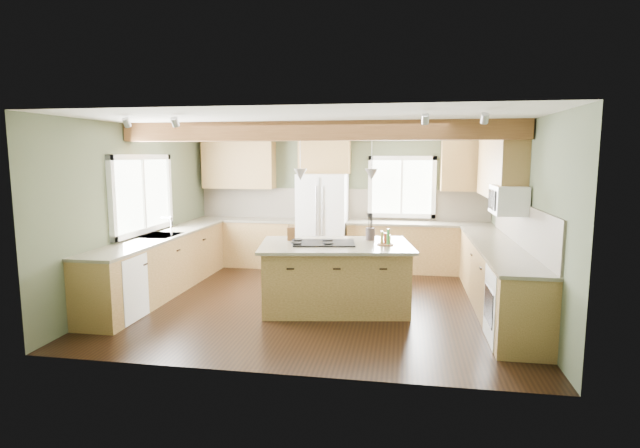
# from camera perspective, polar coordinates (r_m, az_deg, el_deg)

# --- Properties ---
(floor) EXTENTS (5.60, 5.60, 0.00)m
(floor) POSITION_cam_1_polar(r_m,az_deg,el_deg) (7.45, -0.06, -8.84)
(floor) COLOR black
(floor) RESTS_ON ground
(ceiling) EXTENTS (5.60, 5.60, 0.00)m
(ceiling) POSITION_cam_1_polar(r_m,az_deg,el_deg) (7.15, -0.07, 11.53)
(ceiling) COLOR silver
(ceiling) RESTS_ON wall_back
(wall_back) EXTENTS (5.60, 0.00, 5.60)m
(wall_back) POSITION_cam_1_polar(r_m,az_deg,el_deg) (9.65, 2.44, 2.85)
(wall_back) COLOR #4C553C
(wall_back) RESTS_ON ground
(wall_left) EXTENTS (0.00, 5.00, 5.00)m
(wall_left) POSITION_cam_1_polar(r_m,az_deg,el_deg) (8.14, -19.90, 1.45)
(wall_left) COLOR #4C553C
(wall_left) RESTS_ON ground
(wall_right) EXTENTS (0.00, 5.00, 5.00)m
(wall_right) POSITION_cam_1_polar(r_m,az_deg,el_deg) (7.26, 22.26, 0.61)
(wall_right) COLOR #4C553C
(wall_right) RESTS_ON ground
(ceiling_beam) EXTENTS (5.55, 0.26, 0.26)m
(ceiling_beam) POSITION_cam_1_polar(r_m,az_deg,el_deg) (6.90, -0.42, 10.58)
(ceiling_beam) COLOR brown
(ceiling_beam) RESTS_ON ceiling
(soffit_trim) EXTENTS (5.55, 0.20, 0.10)m
(soffit_trim) POSITION_cam_1_polar(r_m,az_deg,el_deg) (9.52, 2.41, 10.25)
(soffit_trim) COLOR brown
(soffit_trim) RESTS_ON ceiling
(backsplash_back) EXTENTS (5.58, 0.03, 0.58)m
(backsplash_back) POSITION_cam_1_polar(r_m,az_deg,el_deg) (9.64, 2.42, 2.31)
(backsplash_back) COLOR brown
(backsplash_back) RESTS_ON wall_back
(backsplash_right) EXTENTS (0.03, 3.70, 0.58)m
(backsplash_right) POSITION_cam_1_polar(r_m,az_deg,el_deg) (7.32, 22.03, -0.04)
(backsplash_right) COLOR brown
(backsplash_right) RESTS_ON wall_right
(base_cab_back_left) EXTENTS (2.02, 0.60, 0.88)m
(base_cab_back_left) POSITION_cam_1_polar(r_m,az_deg,el_deg) (9.86, -8.20, -2.16)
(base_cab_back_left) COLOR brown
(base_cab_back_left) RESTS_ON floor
(counter_back_left) EXTENTS (2.06, 0.64, 0.04)m
(counter_back_left) POSITION_cam_1_polar(r_m,az_deg,el_deg) (9.79, -8.25, 0.49)
(counter_back_left) COLOR #454033
(counter_back_left) RESTS_ON base_cab_back_left
(base_cab_back_right) EXTENTS (2.62, 0.60, 0.88)m
(base_cab_back_right) POSITION_cam_1_polar(r_m,az_deg,el_deg) (9.40, 11.24, -2.72)
(base_cab_back_right) COLOR brown
(base_cab_back_right) RESTS_ON floor
(counter_back_right) EXTENTS (2.66, 0.64, 0.04)m
(counter_back_right) POSITION_cam_1_polar(r_m,az_deg,el_deg) (9.32, 11.31, 0.06)
(counter_back_right) COLOR #454033
(counter_back_right) RESTS_ON base_cab_back_right
(base_cab_left) EXTENTS (0.60, 3.70, 0.88)m
(base_cab_left) POSITION_cam_1_polar(r_m,az_deg,el_deg) (8.17, -17.60, -4.53)
(base_cab_left) COLOR brown
(base_cab_left) RESTS_ON floor
(counter_left) EXTENTS (0.64, 3.74, 0.04)m
(counter_left) POSITION_cam_1_polar(r_m,az_deg,el_deg) (8.09, -17.74, -1.35)
(counter_left) COLOR #454033
(counter_left) RESTS_ON base_cab_left
(base_cab_right) EXTENTS (0.60, 3.70, 0.88)m
(base_cab_right) POSITION_cam_1_polar(r_m,az_deg,el_deg) (7.40, 19.56, -5.90)
(base_cab_right) COLOR brown
(base_cab_right) RESTS_ON floor
(counter_right) EXTENTS (0.64, 3.74, 0.04)m
(counter_right) POSITION_cam_1_polar(r_m,az_deg,el_deg) (7.31, 19.72, -2.39)
(counter_right) COLOR #454033
(counter_right) RESTS_ON base_cab_right
(upper_cab_back_left) EXTENTS (1.40, 0.35, 0.90)m
(upper_cab_back_left) POSITION_cam_1_polar(r_m,az_deg,el_deg) (9.89, -9.26, 6.65)
(upper_cab_back_left) COLOR brown
(upper_cab_back_left) RESTS_ON wall_back
(upper_cab_over_fridge) EXTENTS (0.96, 0.35, 0.70)m
(upper_cab_over_fridge) POSITION_cam_1_polar(r_m,az_deg,el_deg) (9.48, 0.52, 7.91)
(upper_cab_over_fridge) COLOR brown
(upper_cab_over_fridge) RESTS_ON wall_back
(upper_cab_right) EXTENTS (0.35, 2.20, 0.90)m
(upper_cab_right) POSITION_cam_1_polar(r_m,az_deg,el_deg) (8.07, 19.90, 6.03)
(upper_cab_right) COLOR brown
(upper_cab_right) RESTS_ON wall_right
(upper_cab_back_corner) EXTENTS (0.90, 0.35, 0.90)m
(upper_cab_back_corner) POSITION_cam_1_polar(r_m,az_deg,el_deg) (9.43, 16.42, 6.38)
(upper_cab_back_corner) COLOR brown
(upper_cab_back_corner) RESTS_ON wall_back
(window_left) EXTENTS (0.04, 1.60, 1.05)m
(window_left) POSITION_cam_1_polar(r_m,az_deg,el_deg) (8.15, -19.68, 3.24)
(window_left) COLOR white
(window_left) RESTS_ON wall_left
(window_back) EXTENTS (1.10, 0.04, 1.00)m
(window_back) POSITION_cam_1_polar(r_m,az_deg,el_deg) (9.53, 9.32, 4.20)
(window_back) COLOR white
(window_back) RESTS_ON wall_back
(sink) EXTENTS (0.50, 0.65, 0.03)m
(sink) POSITION_cam_1_polar(r_m,az_deg,el_deg) (8.09, -17.74, -1.31)
(sink) COLOR #262628
(sink) RESTS_ON counter_left
(faucet) EXTENTS (0.02, 0.02, 0.28)m
(faucet) POSITION_cam_1_polar(r_m,az_deg,el_deg) (7.99, -16.64, -0.33)
(faucet) COLOR #B2B2B7
(faucet) RESTS_ON sink
(dishwasher) EXTENTS (0.60, 0.60, 0.84)m
(dishwasher) POSITION_cam_1_polar(r_m,az_deg,el_deg) (7.07, -22.35, -6.75)
(dishwasher) COLOR white
(dishwasher) RESTS_ON floor
(oven) EXTENTS (0.60, 0.72, 0.84)m
(oven) POSITION_cam_1_polar(r_m,az_deg,el_deg) (6.17, 21.53, -8.82)
(oven) COLOR white
(oven) RESTS_ON floor
(microwave) EXTENTS (0.40, 0.70, 0.38)m
(microwave) POSITION_cam_1_polar(r_m,az_deg,el_deg) (7.15, 20.73, 2.59)
(microwave) COLOR white
(microwave) RESTS_ON wall_right
(pendant_left) EXTENTS (0.18, 0.18, 0.16)m
(pendant_left) POSITION_cam_1_polar(r_m,az_deg,el_deg) (6.86, -2.26, 5.66)
(pendant_left) COLOR #B2B2B7
(pendant_left) RESTS_ON ceiling
(pendant_right) EXTENTS (0.18, 0.18, 0.16)m
(pendant_right) POSITION_cam_1_polar(r_m,az_deg,el_deg) (6.89, 5.90, 5.63)
(pendant_right) COLOR #B2B2B7
(pendant_right) RESTS_ON ceiling
(refrigerator) EXTENTS (0.90, 0.74, 1.80)m
(refrigerator) POSITION_cam_1_polar(r_m,az_deg,el_deg) (9.36, 0.31, 0.24)
(refrigerator) COLOR white
(refrigerator) RESTS_ON floor
(island) EXTENTS (2.12, 1.49, 0.88)m
(island) POSITION_cam_1_polar(r_m,az_deg,el_deg) (7.06, 1.78, -6.10)
(island) COLOR brown
(island) RESTS_ON floor
(island_top) EXTENTS (2.27, 1.64, 0.04)m
(island_top) POSITION_cam_1_polar(r_m,az_deg,el_deg) (6.96, 1.79, -2.42)
(island_top) COLOR #454033
(island_top) RESTS_ON island
(cooktop) EXTENTS (0.92, 0.69, 0.02)m
(cooktop) POSITION_cam_1_polar(r_m,az_deg,el_deg) (6.96, 0.46, -2.18)
(cooktop) COLOR black
(cooktop) RESTS_ON island_top
(knife_block) EXTENTS (0.13, 0.11, 0.19)m
(knife_block) POSITION_cam_1_polar(r_m,az_deg,el_deg) (7.23, -3.32, -1.13)
(knife_block) COLOR brown
(knife_block) RESTS_ON island_top
(utensil_crock) EXTENTS (0.15, 0.15, 0.18)m
(utensil_crock) POSITION_cam_1_polar(r_m,az_deg,el_deg) (7.27, 5.77, -1.14)
(utensil_crock) COLOR #433B35
(utensil_crock) RESTS_ON island_top
(bottle_tray) EXTENTS (0.26, 0.26, 0.21)m
(bottle_tray) POSITION_cam_1_polar(r_m,az_deg,el_deg) (6.90, 7.47, -1.51)
(bottle_tray) COLOR brown
(bottle_tray) RESTS_ON island_top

